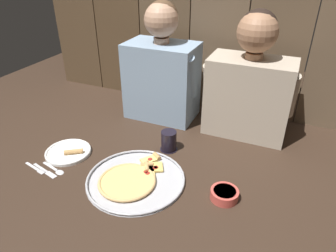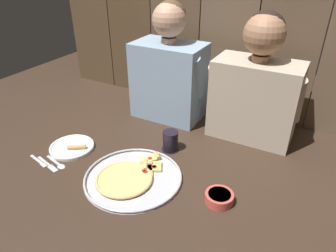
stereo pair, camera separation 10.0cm
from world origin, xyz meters
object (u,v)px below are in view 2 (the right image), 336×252
pizza_tray (131,177)px  drinking_glass (170,141)px  dinner_plate (72,147)px  diner_left (169,70)px  dipping_bowl (219,197)px  diner_right (256,85)px

pizza_tray → drinking_glass: bearing=81.4°
dinner_plate → diner_left: size_ratio=0.34×
pizza_tray → diner_left: (-0.14, 0.59, 0.26)m
drinking_glass → diner_left: diner_left is taller
pizza_tray → dipping_bowl: dipping_bowl is taller
dinner_plate → drinking_glass: bearing=27.7°
diner_left → drinking_glass: bearing=-60.6°
pizza_tray → dinner_plate: size_ratio=1.94×
pizza_tray → drinking_glass: drinking_glass is taller
diner_right → diner_left: bearing=-179.9°
dipping_bowl → diner_right: 0.59m
dinner_plate → diner_left: 0.64m
dipping_bowl → diner_left: diner_left is taller
dinner_plate → dipping_bowl: (0.75, -0.00, 0.01)m
diner_left → diner_right: 0.47m
pizza_tray → dipping_bowl: bearing=7.5°
drinking_glass → diner_left: (-0.18, 0.31, 0.23)m
dipping_bowl → drinking_glass: bearing=145.8°
dinner_plate → diner_right: diner_right is taller
diner_left → dinner_plate: bearing=-114.5°
pizza_tray → diner_right: bearing=60.1°
diner_right → drinking_glass: bearing=-133.3°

